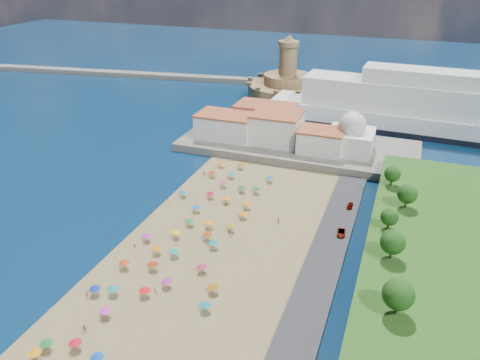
% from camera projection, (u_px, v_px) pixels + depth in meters
% --- Properties ---
extents(ground, '(700.00, 700.00, 0.00)m').
position_uv_depth(ground, '(193.00, 244.00, 123.06)').
color(ground, '#071938').
rests_on(ground, ground).
extents(terrace, '(90.00, 36.00, 3.00)m').
position_uv_depth(terrace, '(297.00, 146.00, 180.73)').
color(terrace, '#59544C').
rests_on(terrace, ground).
extents(jetty, '(18.00, 70.00, 2.40)m').
position_uv_depth(jetty, '(270.00, 114.00, 217.16)').
color(jetty, '#59544C').
rests_on(jetty, ground).
extents(breakwater, '(199.03, 34.77, 2.60)m').
position_uv_depth(breakwater, '(138.00, 75.00, 285.46)').
color(breakwater, '#59544C').
rests_on(breakwater, ground).
extents(waterfront_buildings, '(57.00, 29.00, 11.00)m').
position_uv_depth(waterfront_buildings, '(266.00, 126.00, 182.51)').
color(waterfront_buildings, silver).
rests_on(waterfront_buildings, terrace).
extents(domed_building, '(16.00, 16.00, 15.00)m').
position_uv_depth(domed_building, '(351.00, 136.00, 169.52)').
color(domed_building, silver).
rests_on(domed_building, terrace).
extents(fortress, '(40.00, 40.00, 32.40)m').
position_uv_depth(fortress, '(287.00, 87.00, 239.99)').
color(fortress, '#A38451').
rests_on(fortress, ground).
extents(cruise_ship, '(148.46, 28.54, 32.26)m').
position_uv_depth(cruise_ship, '(445.00, 113.00, 192.11)').
color(cruise_ship, black).
rests_on(cruise_ship, ground).
extents(beach_parasols, '(31.71, 117.85, 2.20)m').
position_uv_depth(beach_parasols, '(168.00, 260.00, 113.24)').
color(beach_parasols, gray).
rests_on(beach_parasols, beach).
extents(beachgoers, '(38.08, 98.25, 1.89)m').
position_uv_depth(beachgoers, '(188.00, 245.00, 120.91)').
color(beachgoers, tan).
rests_on(beachgoers, beach).
extents(parked_cars, '(2.42, 75.81, 1.24)m').
position_uv_depth(parked_cars, '(334.00, 255.00, 116.45)').
color(parked_cars, gray).
rests_on(parked_cars, promenade).
extents(hillside_trees, '(13.45, 103.26, 7.92)m').
position_uv_depth(hillside_trees, '(386.00, 273.00, 95.70)').
color(hillside_trees, '#382314').
rests_on(hillside_trees, hillside).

